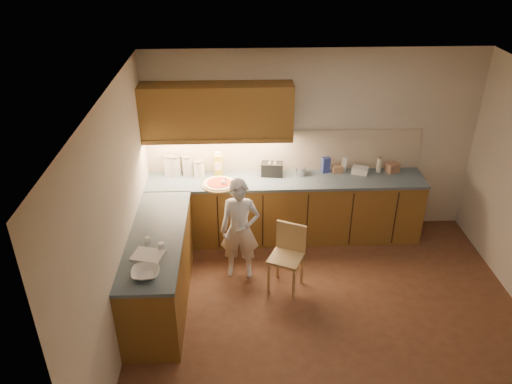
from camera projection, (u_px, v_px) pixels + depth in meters
room at (342, 189)px, 4.90m from camera, size 4.54×4.50×2.62m
l_counter at (247, 226)px, 6.55m from camera, size 3.77×2.62×0.92m
backsplash at (285, 151)px, 6.85m from camera, size 3.75×0.02×0.58m
upper_cabinets at (217, 111)px, 6.37m from camera, size 1.95×0.36×0.73m
pizza_on_board at (219, 184)px, 6.57m from camera, size 0.46×0.46×0.19m
child at (240, 230)px, 6.10m from camera, size 0.51×0.36×1.33m
wooden_chair at (288, 252)px, 6.01m from camera, size 0.50×0.50×0.83m
mixing_bowl at (145, 273)px, 4.90m from camera, size 0.30×0.30×0.07m
canister_a at (169, 165)px, 6.77m from camera, size 0.15×0.15×0.30m
canister_b at (175, 165)px, 6.77m from camera, size 0.17×0.17×0.29m
canister_c at (188, 165)px, 6.78m from camera, size 0.15×0.15×0.29m
canister_d at (199, 168)px, 6.75m from camera, size 0.15×0.15×0.24m
oil_jug at (218, 164)px, 6.78m from camera, size 0.12×0.09×0.34m
toaster at (272, 169)px, 6.79m from camera, size 0.31×0.20×0.19m
steel_pot at (301, 171)px, 6.82m from camera, size 0.15×0.15×0.12m
blue_box at (326, 165)px, 6.87m from camera, size 0.12×0.10×0.22m
card_box_a at (338, 169)px, 6.89m from camera, size 0.14×0.10×0.10m
white_bottle at (344, 165)px, 6.90m from camera, size 0.08×0.08×0.20m
flat_pack at (360, 170)px, 6.87m from camera, size 0.26×0.22×0.09m
tall_jar at (379, 165)px, 6.88m from camera, size 0.07×0.07×0.22m
card_box_b at (392, 168)px, 6.90m from camera, size 0.20×0.18×0.13m
dough_cloth at (148, 255)px, 5.19m from camera, size 0.37×0.32×0.02m
spice_jar_a at (148, 240)px, 5.39m from camera, size 0.06×0.06×0.08m
spice_jar_b at (161, 246)px, 5.28m from camera, size 0.08×0.08×0.09m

